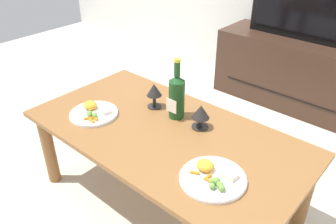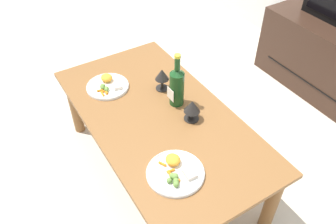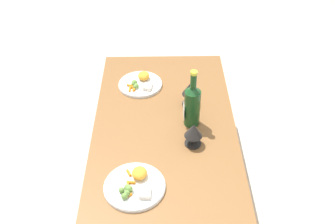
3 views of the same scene
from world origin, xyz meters
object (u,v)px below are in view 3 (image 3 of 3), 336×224
(wine_bottle, at_px, (192,104))
(goblet_right, at_px, (194,131))
(dinner_plate_left, at_px, (141,83))
(dinner_plate_right, at_px, (135,185))
(dining_table, at_px, (165,140))
(goblet_left, at_px, (190,90))

(wine_bottle, relative_size, goblet_right, 2.57)
(dinner_plate_left, bearing_deg, dinner_plate_right, -0.01)
(dining_table, height_order, goblet_left, goblet_left)
(goblet_left, relative_size, dinner_plate_left, 0.55)
(goblet_right, relative_size, dinner_plate_left, 0.49)
(goblet_left, height_order, goblet_right, goblet_left)
(dining_table, bearing_deg, goblet_left, 145.29)
(wine_bottle, height_order, dinner_plate_right, wine_bottle)
(goblet_left, bearing_deg, dinner_plate_left, -123.98)
(dinner_plate_left, bearing_deg, dining_table, 19.42)
(wine_bottle, bearing_deg, dinner_plate_left, -140.89)
(wine_bottle, xyz_separation_m, dinner_plate_left, (-0.34, -0.27, -0.11))
(dinner_plate_left, distance_m, dinner_plate_right, 0.75)
(wine_bottle, relative_size, goblet_left, 2.32)
(goblet_left, bearing_deg, dinner_plate_right, -25.33)
(dining_table, distance_m, wine_bottle, 0.25)
(wine_bottle, relative_size, dinner_plate_left, 1.27)
(dining_table, bearing_deg, wine_bottle, 107.35)
(dinner_plate_left, height_order, dinner_plate_right, same)
(dining_table, relative_size, goblet_left, 9.94)
(goblet_right, bearing_deg, wine_bottle, 178.98)
(dinner_plate_left, bearing_deg, wine_bottle, 39.11)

